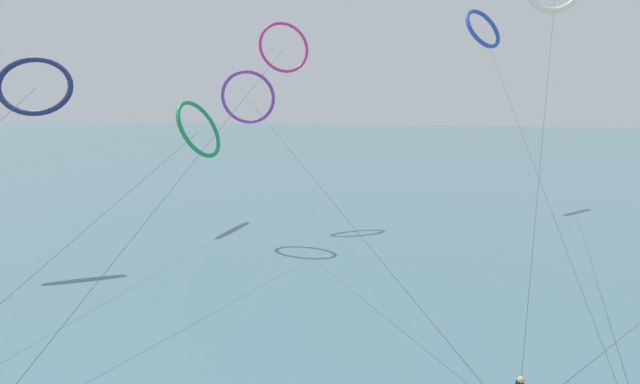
# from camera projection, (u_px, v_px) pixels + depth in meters

# --- Properties ---
(sea_water) EXTENTS (400.00, 200.00, 0.08)m
(sea_water) POSITION_uv_depth(u_px,v_px,m) (404.00, 149.00, 105.72)
(sea_water) COLOR #476B75
(sea_water) RESTS_ON ground
(kite_navy) EXTENTS (5.32, 18.65, 13.47)m
(kite_navy) POSITION_uv_depth(u_px,v_px,m) (35.00, 86.00, 31.42)
(kite_navy) COLOR navy
(kite_navy) RESTS_ON ground
(kite_emerald) EXTENTS (4.08, 33.38, 10.59)m
(kite_emerald) POSITION_uv_depth(u_px,v_px,m) (199.00, 129.00, 41.43)
(kite_emerald) COLOR #199351
(kite_emerald) RESTS_ON ground
(kite_violet) EXTENTS (18.83, 20.82, 12.78)m
(kite_violet) POSITION_uv_depth(u_px,v_px,m) (248.00, 98.00, 36.33)
(kite_violet) COLOR purple
(kite_violet) RESTS_ON ground
(kite_cobalt) EXTENTS (5.28, 46.04, 20.05)m
(kite_cobalt) POSITION_uv_depth(u_px,v_px,m) (483.00, 29.00, 50.19)
(kite_cobalt) COLOR #2647B7
(kite_cobalt) RESTS_ON ground
(kite_magenta) EXTENTS (4.56, 34.21, 17.39)m
(kite_magenta) POSITION_uv_depth(u_px,v_px,m) (284.00, 48.00, 42.33)
(kite_magenta) COLOR #CC288E
(kite_magenta) RESTS_ON ground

